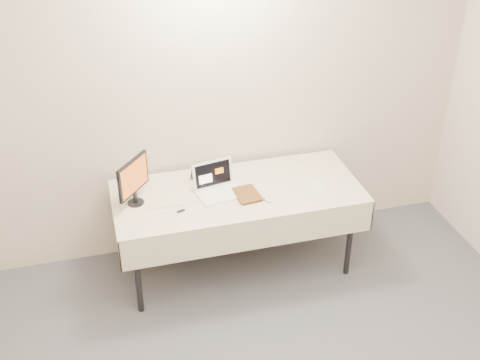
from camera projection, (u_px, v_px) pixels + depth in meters
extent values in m
cube|color=beige|center=(222.00, 91.00, 4.56)|extent=(4.00, 0.10, 2.70)
cylinder|color=black|center=(137.00, 274.00, 4.28)|extent=(0.04, 0.04, 0.69)
cylinder|color=black|center=(350.00, 238.00, 4.65)|extent=(0.04, 0.04, 0.69)
cylinder|color=black|center=(128.00, 227.00, 4.77)|extent=(0.04, 0.04, 0.69)
cylinder|color=black|center=(321.00, 198.00, 5.13)|extent=(0.04, 0.04, 0.69)
cube|color=gray|center=(238.00, 194.00, 4.52)|extent=(1.80, 0.75, 0.04)
cube|color=beige|center=(238.00, 191.00, 4.51)|extent=(1.86, 0.81, 0.01)
cube|color=beige|center=(252.00, 236.00, 4.24)|extent=(1.86, 0.01, 0.25)
cube|color=beige|center=(225.00, 179.00, 4.90)|extent=(1.86, 0.01, 0.25)
cube|color=beige|center=(115.00, 224.00, 4.37)|extent=(0.01, 0.81, 0.25)
cube|color=beige|center=(350.00, 188.00, 4.78)|extent=(0.01, 0.81, 0.25)
cube|color=white|center=(220.00, 194.00, 4.44)|extent=(0.35, 0.27, 0.02)
cube|color=white|center=(213.00, 174.00, 4.48)|extent=(0.32, 0.10, 0.20)
cube|color=black|center=(213.00, 174.00, 4.48)|extent=(0.28, 0.08, 0.17)
cylinder|color=black|center=(136.00, 203.00, 4.35)|extent=(0.17, 0.17, 0.01)
cube|color=black|center=(135.00, 197.00, 4.33)|extent=(0.03, 0.03, 0.09)
cube|color=black|center=(133.00, 176.00, 4.24)|extent=(0.24, 0.28, 0.26)
cube|color=#C65817|center=(133.00, 176.00, 4.24)|extent=(0.20, 0.24, 0.23)
imported|color=#95561B|center=(236.00, 185.00, 4.35)|extent=(0.17, 0.04, 0.23)
cube|color=black|center=(200.00, 174.00, 4.65)|extent=(0.14, 0.07, 0.06)
cube|color=#FF0C1F|center=(200.00, 176.00, 4.62)|extent=(0.10, 0.01, 0.02)
ellipsoid|color=silver|center=(267.00, 199.00, 4.38)|extent=(0.06, 0.09, 0.02)
cube|color=#B9DDB0|center=(315.00, 186.00, 4.55)|extent=(0.10, 0.26, 0.00)
cube|color=black|center=(181.00, 211.00, 4.26)|extent=(0.06, 0.03, 0.01)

